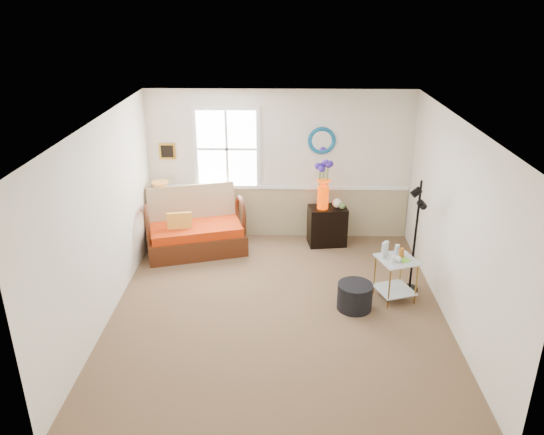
{
  "coord_description": "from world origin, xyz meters",
  "views": [
    {
      "loc": [
        0.06,
        -6.23,
        3.98
      ],
      "look_at": [
        -0.09,
        0.63,
        1.12
      ],
      "focal_mm": 35.0,
      "sensor_mm": 36.0,
      "label": 1
    }
  ],
  "objects_px": {
    "lamp_stand": "(163,227)",
    "loveseat": "(195,222)",
    "floor_lamp": "(415,237)",
    "ottoman": "(355,296)",
    "cabinet": "(327,226)",
    "side_table": "(395,279)"
  },
  "relations": [
    {
      "from": "lamp_stand",
      "to": "side_table",
      "type": "relative_size",
      "value": 0.89
    },
    {
      "from": "lamp_stand",
      "to": "cabinet",
      "type": "relative_size",
      "value": 0.82
    },
    {
      "from": "loveseat",
      "to": "ottoman",
      "type": "distance_m",
      "value": 3.03
    },
    {
      "from": "side_table",
      "to": "ottoman",
      "type": "relative_size",
      "value": 1.3
    },
    {
      "from": "loveseat",
      "to": "ottoman",
      "type": "xyz_separation_m",
      "value": [
        2.45,
        -1.74,
        -0.34
      ]
    },
    {
      "from": "lamp_stand",
      "to": "ottoman",
      "type": "height_order",
      "value": "lamp_stand"
    },
    {
      "from": "loveseat",
      "to": "cabinet",
      "type": "xyz_separation_m",
      "value": [
        2.22,
        0.32,
        -0.18
      ]
    },
    {
      "from": "lamp_stand",
      "to": "cabinet",
      "type": "distance_m",
      "value": 2.85
    },
    {
      "from": "loveseat",
      "to": "side_table",
      "type": "height_order",
      "value": "loveseat"
    },
    {
      "from": "lamp_stand",
      "to": "floor_lamp",
      "type": "relative_size",
      "value": 0.33
    },
    {
      "from": "floor_lamp",
      "to": "ottoman",
      "type": "bearing_deg",
      "value": -164.72
    },
    {
      "from": "side_table",
      "to": "cabinet",
      "type": "bearing_deg",
      "value": 114.76
    },
    {
      "from": "ottoman",
      "to": "lamp_stand",
      "type": "bearing_deg",
      "value": 145.93
    },
    {
      "from": "side_table",
      "to": "ottoman",
      "type": "xyz_separation_m",
      "value": [
        -0.59,
        -0.27,
        -0.13
      ]
    },
    {
      "from": "lamp_stand",
      "to": "side_table",
      "type": "xyz_separation_m",
      "value": [
        3.68,
        -1.82,
        0.03
      ]
    },
    {
      "from": "cabinet",
      "to": "floor_lamp",
      "type": "distance_m",
      "value": 1.96
    },
    {
      "from": "loveseat",
      "to": "lamp_stand",
      "type": "relative_size",
      "value": 2.87
    },
    {
      "from": "loveseat",
      "to": "floor_lamp",
      "type": "xyz_separation_m",
      "value": [
        3.33,
        -1.22,
        0.32
      ]
    },
    {
      "from": "side_table",
      "to": "loveseat",
      "type": "bearing_deg",
      "value": 154.21
    },
    {
      "from": "loveseat",
      "to": "floor_lamp",
      "type": "distance_m",
      "value": 3.56
    },
    {
      "from": "side_table",
      "to": "ottoman",
      "type": "distance_m",
      "value": 0.66
    },
    {
      "from": "lamp_stand",
      "to": "loveseat",
      "type": "bearing_deg",
      "value": -28.65
    }
  ]
}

